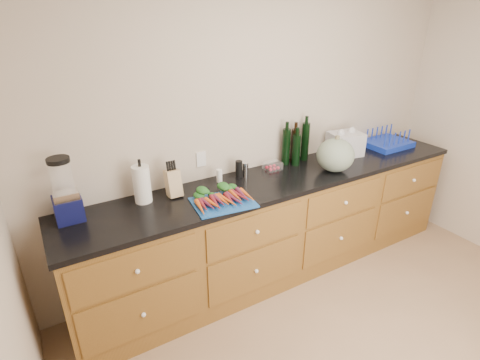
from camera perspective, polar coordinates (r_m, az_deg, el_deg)
wall_back at (r=3.28m, az=3.31°, el=8.25°), size 4.10×0.05×2.60m
cabinets at (r=3.38m, az=6.06°, el=-7.12°), size 3.60×0.64×0.90m
countertop at (r=3.16m, az=6.40°, el=0.15°), size 3.64×0.62×0.04m
cutting_board at (r=2.72m, az=-2.58°, el=-3.44°), size 0.47×0.38×0.01m
carrots at (r=2.73m, az=-2.91°, el=-2.66°), size 0.41×0.28×0.05m
squash at (r=3.31m, az=14.34°, el=3.70°), size 0.32×0.32×0.29m
blender_appliance at (r=2.68m, az=-25.08°, el=-1.90°), size 0.17×0.17×0.44m
paper_towel at (r=2.77m, az=-14.72°, el=-0.63°), size 0.12×0.12×0.28m
knife_block at (r=2.83m, az=-10.13°, el=-0.48°), size 0.10×0.10×0.20m
grinder_salt at (r=3.03m, az=-3.16°, el=0.65°), size 0.05×0.05×0.11m
grinder_pepper at (r=3.10m, az=-0.17°, el=1.66°), size 0.06×0.06×0.14m
canister_chrome at (r=3.14m, az=0.82°, el=1.66°), size 0.05×0.05×0.12m
tomato_box at (r=3.28m, az=4.97°, el=2.15°), size 0.14×0.12×0.07m
bottles at (r=3.42m, az=8.49°, el=5.18°), size 0.29×0.15×0.35m
grocery_bag at (r=3.72m, az=15.71°, el=5.32°), size 0.33×0.29×0.22m
dish_rack at (r=4.12m, az=21.47°, el=5.40°), size 0.44×0.36×0.18m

